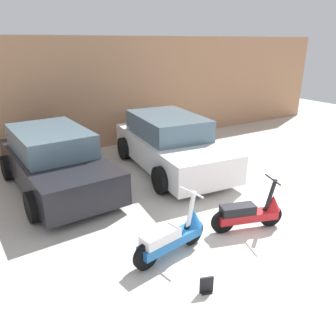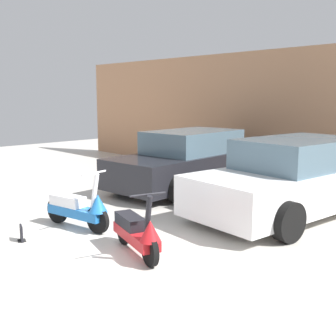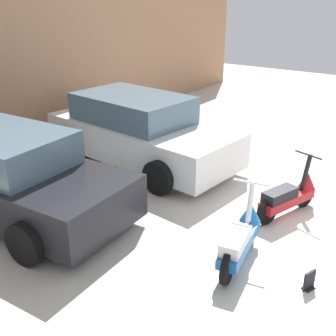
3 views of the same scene
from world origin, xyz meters
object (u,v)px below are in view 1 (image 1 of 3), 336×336
scooter_front_left (174,235)px  placard_near_left_scooter (206,286)px  car_rear_left (55,161)px  scooter_front_right (251,212)px  car_rear_center (170,144)px

scooter_front_left → placard_near_left_scooter: 1.05m
scooter_front_left → car_rear_left: car_rear_left is taller
scooter_front_right → car_rear_left: (-2.66, 3.85, 0.33)m
car_rear_center → scooter_front_left: bearing=-25.3°
scooter_front_left → car_rear_left: bearing=94.4°
car_rear_left → scooter_front_left: bearing=10.9°
scooter_front_left → placard_near_left_scooter: scooter_front_left is taller
scooter_front_left → placard_near_left_scooter: (-0.08, -1.02, -0.25)m
scooter_front_right → scooter_front_left: bearing=-165.6°
scooter_front_left → placard_near_left_scooter: bearing=-104.9°
scooter_front_right → placard_near_left_scooter: bearing=-134.7°
scooter_front_right → car_rear_left: 4.69m
scooter_front_left → car_rear_center: (2.07, 3.48, 0.33)m
car_rear_left → car_rear_center: bearing=80.8°
car_rear_left → placard_near_left_scooter: 4.91m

